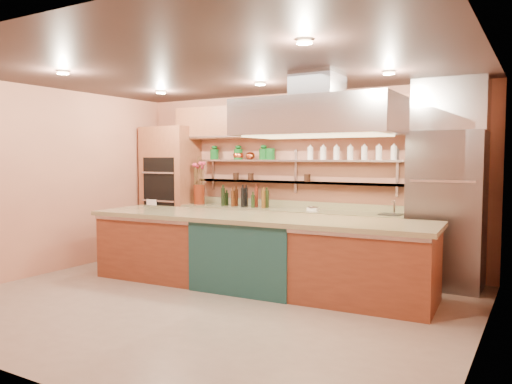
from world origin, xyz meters
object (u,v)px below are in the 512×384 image
Objects in this scene: refrigerator at (446,210)px; kitchen_scale at (313,208)px; flower_vase at (199,194)px; copper_kettle at (250,156)px; green_canister at (270,154)px; island at (254,252)px.

kitchen_scale is (-1.95, 0.01, -0.07)m from refrigerator.
copper_kettle is at bearing 13.44° from flower_vase.
refrigerator reaches higher than green_canister.
flower_vase is at bearing 141.55° from island.
kitchen_scale is at bearing 75.38° from island.
flower_vase is 2.18m from kitchen_scale.
island is 2.26m from copper_kettle.
refrigerator reaches higher than island.
refrigerator is 0.45× the size of island.
kitchen_scale is at bearing -9.93° from copper_kettle.
flower_vase is 1.50m from green_canister.
island is 13.61× the size of flower_vase.
island is 25.10× the size of green_canister.
island is at bearing -110.59° from kitchen_scale.
flower_vase is 1.84× the size of green_canister.
copper_kettle is (-1.26, 0.22, 0.80)m from kitchen_scale.
flower_vase is at bearing -166.56° from copper_kettle.
green_canister reaches higher than kitchen_scale.
copper_kettle is 0.38m from green_canister.
copper_kettle is (-0.99, 1.56, 1.29)m from island.
kitchen_scale reaches higher than island.
refrigerator reaches higher than copper_kettle.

